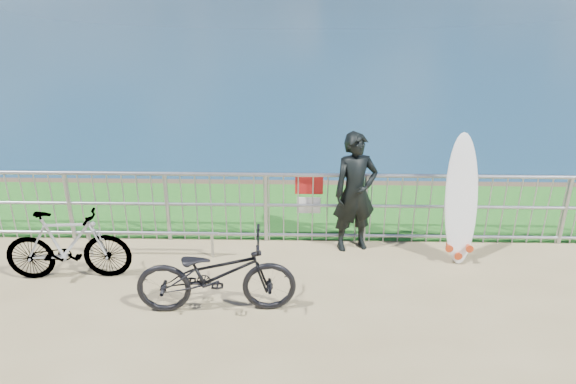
{
  "coord_description": "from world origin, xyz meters",
  "views": [
    {
      "loc": [
        0.01,
        -6.07,
        4.21
      ],
      "look_at": [
        -0.15,
        1.2,
        1.0
      ],
      "focal_mm": 35.0,
      "sensor_mm": 36.0,
      "label": 1
    }
  ],
  "objects_px": {
    "surfboard": "(461,204)",
    "bicycle_near": "(216,274)",
    "surfer": "(355,192)",
    "bicycle_far": "(67,245)"
  },
  "relations": [
    {
      "from": "surfer",
      "to": "bicycle_near",
      "type": "height_order",
      "value": "surfer"
    },
    {
      "from": "bicycle_near",
      "to": "bicycle_far",
      "type": "bearing_deg",
      "value": 68.35
    },
    {
      "from": "surfboard",
      "to": "bicycle_near",
      "type": "xyz_separation_m",
      "value": [
        -3.29,
        -1.34,
        -0.35
      ]
    },
    {
      "from": "surfboard",
      "to": "bicycle_near",
      "type": "distance_m",
      "value": 3.57
    },
    {
      "from": "bicycle_far",
      "to": "surfer",
      "type": "bearing_deg",
      "value": -80.6
    },
    {
      "from": "bicycle_near",
      "to": "surfer",
      "type": "bearing_deg",
      "value": -51.75
    },
    {
      "from": "surfer",
      "to": "bicycle_near",
      "type": "relative_size",
      "value": 0.92
    },
    {
      "from": "bicycle_far",
      "to": "surfboard",
      "type": "bearing_deg",
      "value": -87.24
    },
    {
      "from": "surfer",
      "to": "surfboard",
      "type": "distance_m",
      "value": 1.49
    },
    {
      "from": "bicycle_far",
      "to": "bicycle_near",
      "type": "bearing_deg",
      "value": -112.21
    }
  ]
}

